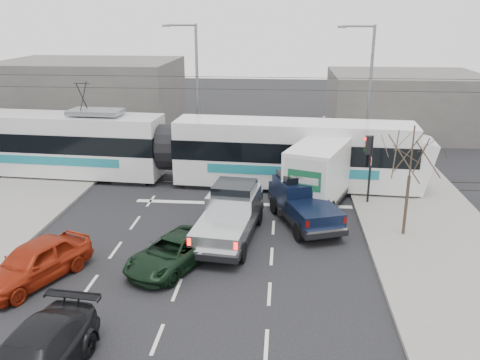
# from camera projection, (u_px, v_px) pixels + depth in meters

# --- Properties ---
(ground) EXTENTS (120.00, 120.00, 0.00)m
(ground) POSITION_uv_depth(u_px,v_px,m) (231.00, 255.00, 21.36)
(ground) COLOR black
(ground) RESTS_ON ground
(sidewalk_right) EXTENTS (6.00, 60.00, 0.15)m
(sidewalk_right) POSITION_uv_depth(u_px,v_px,m) (451.00, 262.00, 20.60)
(sidewalk_right) COLOR gray
(sidewalk_right) RESTS_ON ground
(rails) EXTENTS (60.00, 1.60, 0.03)m
(rails) POSITION_uv_depth(u_px,v_px,m) (248.00, 180.00, 30.81)
(rails) COLOR #33302D
(rails) RESTS_ON ground
(building_left) EXTENTS (14.00, 10.00, 6.00)m
(building_left) POSITION_uv_depth(u_px,v_px,m) (91.00, 97.00, 42.38)
(building_left) COLOR #625D58
(building_left) RESTS_ON ground
(building_right) EXTENTS (12.00, 10.00, 5.00)m
(building_right) POSITION_uv_depth(u_px,v_px,m) (403.00, 103.00, 42.30)
(building_right) COLOR #625D58
(building_right) RESTS_ON ground
(bare_tree) EXTENTS (2.40, 2.40, 5.00)m
(bare_tree) POSITION_uv_depth(u_px,v_px,m) (412.00, 156.00, 21.91)
(bare_tree) COLOR #47382B
(bare_tree) RESTS_ON ground
(traffic_signal) EXTENTS (0.44, 0.44, 3.60)m
(traffic_signal) POSITION_uv_depth(u_px,v_px,m) (369.00, 155.00, 26.12)
(traffic_signal) COLOR black
(traffic_signal) RESTS_ON ground
(street_lamp_near) EXTENTS (2.38, 0.25, 9.00)m
(street_lamp_near) POSITION_uv_depth(u_px,v_px,m) (367.00, 88.00, 32.40)
(street_lamp_near) COLOR slate
(street_lamp_near) RESTS_ON ground
(street_lamp_far) EXTENTS (2.38, 0.25, 9.00)m
(street_lamp_far) POSITION_uv_depth(u_px,v_px,m) (195.00, 82.00, 35.24)
(street_lamp_far) COLOR slate
(street_lamp_far) RESTS_ON ground
(catenary) EXTENTS (60.00, 0.20, 7.00)m
(catenary) POSITION_uv_depth(u_px,v_px,m) (248.00, 117.00, 29.60)
(catenary) COLOR black
(catenary) RESTS_ON ground
(tram) EXTENTS (28.33, 4.67, 5.76)m
(tram) POSITION_uv_depth(u_px,v_px,m) (168.00, 148.00, 30.09)
(tram) COLOR silver
(tram) RESTS_ON ground
(silver_pickup) EXTENTS (2.87, 6.47, 2.27)m
(silver_pickup) POSITION_uv_depth(u_px,v_px,m) (231.00, 213.00, 22.80)
(silver_pickup) COLOR black
(silver_pickup) RESTS_ON ground
(box_truck) EXTENTS (4.48, 7.17, 3.39)m
(box_truck) POSITION_uv_depth(u_px,v_px,m) (321.00, 174.00, 26.51)
(box_truck) COLOR black
(box_truck) RESTS_ON ground
(navy_pickup) EXTENTS (3.66, 5.74, 2.27)m
(navy_pickup) POSITION_uv_depth(u_px,v_px,m) (302.00, 200.00, 24.40)
(navy_pickup) COLOR black
(navy_pickup) RESTS_ON ground
(green_car) EXTENTS (3.75, 4.96, 1.25)m
(green_car) POSITION_uv_depth(u_px,v_px,m) (173.00, 252.00, 20.18)
(green_car) COLOR black
(green_car) RESTS_ON ground
(red_car) EXTENTS (3.57, 4.97, 1.57)m
(red_car) POSITION_uv_depth(u_px,v_px,m) (35.00, 262.00, 19.05)
(red_car) COLOR maroon
(red_car) RESTS_ON ground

